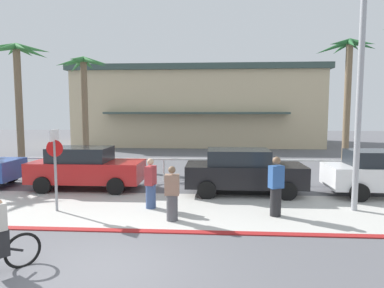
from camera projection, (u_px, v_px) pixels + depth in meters
ground_plane at (169, 175)px, 16.47m from camera, size 80.00×80.00×0.00m
sidewalk_strip at (144, 209)px, 10.70m from camera, size 44.00×4.00×0.02m
curb_paint at (128, 231)px, 8.72m from camera, size 44.00×0.24×0.03m
building_backdrop at (199, 107)px, 33.39m from camera, size 22.29×12.27×7.10m
rail_fence at (164, 163)px, 14.90m from camera, size 28.08×0.08×1.04m
stop_sign_bike_lane at (55, 158)px, 10.30m from camera, size 0.52×0.56×2.56m
streetlight_curb at (364, 72)px, 9.89m from camera, size 0.24×2.54×7.50m
palm_tree_1 at (17, 72)px, 17.52m from camera, size 3.70×3.50×6.66m
palm_tree_2 at (84, 82)px, 19.15m from camera, size 2.90×3.49×6.24m
palm_tree_3 at (348, 72)px, 18.50m from camera, size 3.16×3.16×7.10m
car_red_1 at (86, 168)px, 13.42m from camera, size 4.40×2.02×1.69m
car_black_2 at (243, 171)px, 12.65m from camera, size 4.40×2.02×1.69m
pedestrian_0 at (151, 186)px, 10.69m from camera, size 0.38×0.45×1.62m
pedestrian_1 at (172, 196)px, 9.46m from camera, size 0.40×0.32×1.58m
pedestrian_2 at (276, 189)px, 9.88m from camera, size 0.47×0.42×1.79m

